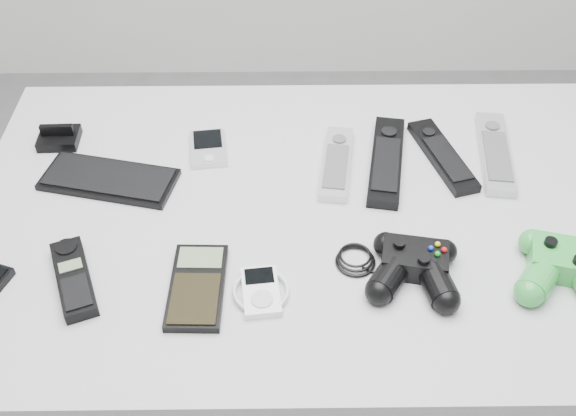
{
  "coord_description": "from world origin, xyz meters",
  "views": [
    {
      "loc": [
        -0.14,
        -0.79,
        1.62
      ],
      "look_at": [
        -0.13,
        0.04,
        0.82
      ],
      "focal_mm": 42.0,
      "sensor_mm": 36.0,
      "label": 1
    }
  ],
  "objects_px": {
    "mp3_player": "(261,291)",
    "controller_black": "(414,265)",
    "cordless_handset": "(74,278)",
    "calculator": "(197,286)",
    "controller_green": "(566,266)",
    "pda_keyboard": "(109,179)",
    "remote_black_a": "(386,160)",
    "remote_black_b": "(443,155)",
    "desk": "(308,236)",
    "remote_silver_b": "(495,152)",
    "remote_silver_a": "(337,163)",
    "pda": "(208,148)"
  },
  "relations": [
    {
      "from": "mp3_player",
      "to": "controller_black",
      "type": "xyz_separation_m",
      "value": [
        0.24,
        0.04,
        0.02
      ]
    },
    {
      "from": "controller_black",
      "to": "cordless_handset",
      "type": "bearing_deg",
      "value": -168.44
    },
    {
      "from": "cordless_handset",
      "to": "mp3_player",
      "type": "bearing_deg",
      "value": -26.37
    },
    {
      "from": "calculator",
      "to": "controller_green",
      "type": "height_order",
      "value": "controller_green"
    },
    {
      "from": "pda_keyboard",
      "to": "mp3_player",
      "type": "distance_m",
      "value": 0.39
    },
    {
      "from": "remote_black_a",
      "to": "remote_black_b",
      "type": "bearing_deg",
      "value": 18.08
    },
    {
      "from": "remote_black_b",
      "to": "cordless_handset",
      "type": "distance_m",
      "value": 0.7
    },
    {
      "from": "remote_black_b",
      "to": "mp3_player",
      "type": "distance_m",
      "value": 0.47
    },
    {
      "from": "remote_black_a",
      "to": "controller_black",
      "type": "height_order",
      "value": "controller_black"
    },
    {
      "from": "desk",
      "to": "calculator",
      "type": "relative_size",
      "value": 7.21
    },
    {
      "from": "controller_black",
      "to": "remote_black_a",
      "type": "bearing_deg",
      "value": 102.79
    },
    {
      "from": "desk",
      "to": "mp3_player",
      "type": "relative_size",
      "value": 12.74
    },
    {
      "from": "cordless_handset",
      "to": "calculator",
      "type": "xyz_separation_m",
      "value": [
        0.19,
        -0.02,
        -0.0
      ]
    },
    {
      "from": "remote_black_b",
      "to": "cordless_handset",
      "type": "xyz_separation_m",
      "value": [
        -0.63,
        -0.3,
        0.0
      ]
    },
    {
      "from": "remote_black_a",
      "to": "remote_silver_b",
      "type": "distance_m",
      "value": 0.21
    },
    {
      "from": "remote_black_b",
      "to": "pda_keyboard",
      "type": "bearing_deg",
      "value": 169.37
    },
    {
      "from": "remote_black_a",
      "to": "calculator",
      "type": "relative_size",
      "value": 1.48
    },
    {
      "from": "remote_black_a",
      "to": "mp3_player",
      "type": "relative_size",
      "value": 2.61
    },
    {
      "from": "pda_keyboard",
      "to": "remote_black_a",
      "type": "bearing_deg",
      "value": 17.82
    },
    {
      "from": "cordless_handset",
      "to": "controller_black",
      "type": "distance_m",
      "value": 0.53
    },
    {
      "from": "remote_silver_a",
      "to": "remote_black_b",
      "type": "distance_m",
      "value": 0.2
    },
    {
      "from": "remote_silver_a",
      "to": "remote_black_b",
      "type": "bearing_deg",
      "value": 13.84
    },
    {
      "from": "desk",
      "to": "controller_black",
      "type": "relative_size",
      "value": 4.87
    },
    {
      "from": "remote_silver_a",
      "to": "remote_silver_b",
      "type": "relative_size",
      "value": 0.86
    },
    {
      "from": "remote_black_a",
      "to": "controller_green",
      "type": "xyz_separation_m",
      "value": [
        0.25,
        -0.28,
        0.01
      ]
    },
    {
      "from": "remote_silver_a",
      "to": "controller_green",
      "type": "height_order",
      "value": "controller_green"
    },
    {
      "from": "desk",
      "to": "cordless_handset",
      "type": "height_order",
      "value": "cordless_handset"
    },
    {
      "from": "pda_keyboard",
      "to": "remote_silver_a",
      "type": "bearing_deg",
      "value": 18.2
    },
    {
      "from": "pda_keyboard",
      "to": "remote_silver_b",
      "type": "distance_m",
      "value": 0.72
    },
    {
      "from": "remote_silver_a",
      "to": "remote_black_a",
      "type": "distance_m",
      "value": 0.09
    },
    {
      "from": "remote_silver_a",
      "to": "cordless_handset",
      "type": "xyz_separation_m",
      "value": [
        -0.43,
        -0.28,
        0.0
      ]
    },
    {
      "from": "remote_black_b",
      "to": "controller_green",
      "type": "bearing_deg",
      "value": -80.45
    },
    {
      "from": "pda_keyboard",
      "to": "controller_green",
      "type": "relative_size",
      "value": 1.46
    },
    {
      "from": "desk",
      "to": "pda",
      "type": "height_order",
      "value": "pda"
    },
    {
      "from": "remote_black_a",
      "to": "pda_keyboard",
      "type": "bearing_deg",
      "value": -165.33
    },
    {
      "from": "pda",
      "to": "remote_black_b",
      "type": "bearing_deg",
      "value": -10.74
    },
    {
      "from": "cordless_handset",
      "to": "controller_black",
      "type": "xyz_separation_m",
      "value": [
        0.53,
        0.01,
        0.01
      ]
    },
    {
      "from": "controller_green",
      "to": "cordless_handset",
      "type": "bearing_deg",
      "value": -164.83
    },
    {
      "from": "remote_black_b",
      "to": "controller_black",
      "type": "bearing_deg",
      "value": -124.7
    },
    {
      "from": "remote_black_b",
      "to": "controller_black",
      "type": "xyz_separation_m",
      "value": [
        -0.1,
        -0.29,
        0.01
      ]
    },
    {
      "from": "remote_silver_b",
      "to": "controller_green",
      "type": "distance_m",
      "value": 0.3
    },
    {
      "from": "mp3_player",
      "to": "remote_silver_b",
      "type": "bearing_deg",
      "value": 30.38
    },
    {
      "from": "remote_silver_a",
      "to": "controller_black",
      "type": "distance_m",
      "value": 0.29
    },
    {
      "from": "remote_black_a",
      "to": "remote_black_b",
      "type": "height_order",
      "value": "remote_black_a"
    },
    {
      "from": "cordless_handset",
      "to": "calculator",
      "type": "height_order",
      "value": "cordless_handset"
    },
    {
      "from": "remote_black_a",
      "to": "calculator",
      "type": "distance_m",
      "value": 0.44
    },
    {
      "from": "remote_silver_a",
      "to": "cordless_handset",
      "type": "distance_m",
      "value": 0.51
    },
    {
      "from": "remote_black_a",
      "to": "remote_black_b",
      "type": "xyz_separation_m",
      "value": [
        0.11,
        0.02,
        -0.0
      ]
    },
    {
      "from": "remote_silver_a",
      "to": "cordless_handset",
      "type": "relative_size",
      "value": 1.26
    },
    {
      "from": "pda_keyboard",
      "to": "remote_silver_a",
      "type": "distance_m",
      "value": 0.42
    }
  ]
}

